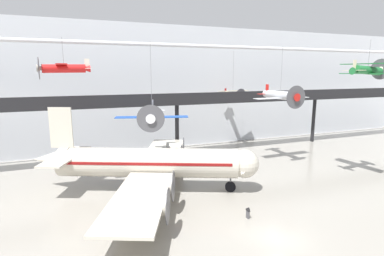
# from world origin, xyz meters

# --- Properties ---
(ground_plane) EXTENTS (260.00, 260.00, 0.00)m
(ground_plane) POSITION_xyz_m (0.00, 0.00, 0.00)
(ground_plane) COLOR gray
(hangar_back_wall) EXTENTS (140.00, 3.00, 23.27)m
(hangar_back_wall) POSITION_xyz_m (0.00, 36.83, 11.64)
(hangar_back_wall) COLOR silver
(hangar_back_wall) RESTS_ON ground
(mezzanine_walkway) EXTENTS (110.00, 3.20, 11.19)m
(mezzanine_walkway) POSITION_xyz_m (0.00, 28.08, 9.48)
(mezzanine_walkway) COLOR black
(mezzanine_walkway) RESTS_ON ground
(ceiling_truss_beam) EXTENTS (120.00, 0.60, 0.60)m
(ceiling_truss_beam) POSITION_xyz_m (0.00, 28.01, 18.89)
(ceiling_truss_beam) COLOR silver
(airliner_silver_main) EXTENTS (26.38, 30.93, 10.43)m
(airliner_silver_main) POSITION_xyz_m (-8.49, 14.87, 3.60)
(airliner_silver_main) COLOR beige
(airliner_silver_main) RESTS_ON ground
(suspended_plane_cream_biplane) EXTENTS (6.72, 5.52, 9.28)m
(suspended_plane_cream_biplane) POSITION_xyz_m (12.20, 31.42, 10.35)
(suspended_plane_cream_biplane) COLOR beige
(suspended_plane_silver_racer) EXTENTS (9.69, 7.88, 9.30)m
(suspended_plane_silver_racer) POSITION_xyz_m (14.10, 19.37, 10.93)
(suspended_plane_silver_racer) COLOR silver
(suspended_plane_blue_trainer) EXTENTS (9.63, 8.08, 11.14)m
(suspended_plane_blue_trainer) POSITION_xyz_m (-6.78, 18.91, 9.07)
(suspended_plane_blue_trainer) COLOR #1E4CAD
(suspended_plane_green_biplane) EXTENTS (6.29, 7.67, 4.99)m
(suspended_plane_green_biplane) POSITION_xyz_m (18.79, 8.14, 14.83)
(suspended_plane_green_biplane) COLOR #1E6B33
(suspended_plane_red_highwing) EXTENTS (5.92, 7.29, 4.88)m
(suspended_plane_red_highwing) POSITION_xyz_m (-17.23, 19.17, 15.03)
(suspended_plane_red_highwing) COLOR red
(info_sign_pedestal) EXTENTS (0.21, 0.77, 1.24)m
(info_sign_pedestal) POSITION_xyz_m (-0.61, 4.17, 0.46)
(info_sign_pedestal) COLOR #4C4C51
(info_sign_pedestal) RESTS_ON ground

